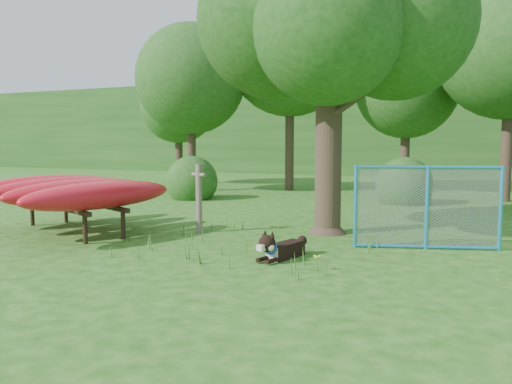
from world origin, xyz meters
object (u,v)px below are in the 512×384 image
at_px(oak_tree, 329,11).
at_px(husky_dog, 279,248).
at_px(kayak_rack, 73,191).
at_px(fence_section, 427,207).

relative_size(oak_tree, husky_dog, 5.95).
distance_m(oak_tree, kayak_rack, 6.68).
bearing_deg(oak_tree, fence_section, -23.00).
height_order(husky_dog, fence_section, fence_section).
bearing_deg(kayak_rack, fence_section, 33.19).
relative_size(kayak_rack, husky_dog, 3.91).
bearing_deg(fence_section, oak_tree, 140.03).
bearing_deg(husky_dog, oak_tree, 104.95).
bearing_deg(kayak_rack, husky_dog, 16.35).
xyz_separation_m(kayak_rack, husky_dog, (5.08, -0.68, -0.71)).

